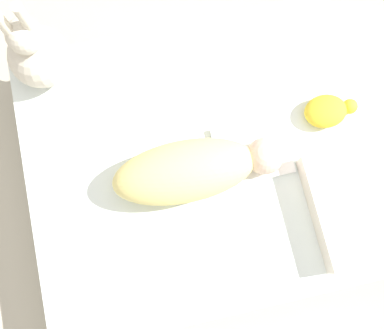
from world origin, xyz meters
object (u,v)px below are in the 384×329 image
Objects in this scene: pillow at (360,204)px; bunny_plush at (37,54)px; swaddled_baby at (193,170)px; turtle_plush at (328,111)px.

bunny_plush reaches higher than pillow.
bunny_plush is at bearing 131.89° from swaddled_baby.
bunny_plush reaches higher than swaddled_baby.
turtle_plush is (0.90, -0.37, -0.10)m from bunny_plush.
turtle_plush is at bearing 13.52° from swaddled_baby.
swaddled_baby is 0.51m from turtle_plush.
swaddled_baby is 0.63m from bunny_plush.
bunny_plush is 2.08× the size of turtle_plush.
turtle_plush is (0.49, 0.11, -0.04)m from swaddled_baby.
swaddled_baby is 1.44× the size of bunny_plush.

